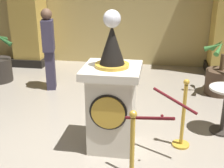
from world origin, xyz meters
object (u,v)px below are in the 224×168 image
object	(u,v)px
pedestal_clock	(112,98)
bystander_guest	(49,48)
stanchion_near	(132,166)
stanchion_far	(183,124)
potted_palm_right	(220,77)

from	to	relation	value
pedestal_clock	bystander_guest	bearing A→B (deg)	128.73
stanchion_near	stanchion_far	world-z (taller)	stanchion_near
potted_palm_right	stanchion_far	bearing A→B (deg)	-112.28
pedestal_clock	stanchion_near	world-z (taller)	pedestal_clock
stanchion_near	bystander_guest	xyz separation A→B (m)	(-1.97, 2.90, 0.53)
stanchion_near	bystander_guest	world-z (taller)	bystander_guest
potted_palm_right	bystander_guest	bearing A→B (deg)	-175.90
potted_palm_right	bystander_guest	world-z (taller)	bystander_guest
pedestal_clock	bystander_guest	size ratio (longest dim) A/B	1.13
pedestal_clock	bystander_guest	distance (m)	2.58
stanchion_near	potted_palm_right	xyz separation A→B (m)	(1.45, 3.14, -0.00)
pedestal_clock	bystander_guest	xyz separation A→B (m)	(-1.61, 2.01, 0.15)
pedestal_clock	stanchion_far	size ratio (longest dim) A/B	1.89
stanchion_near	potted_palm_right	world-z (taller)	potted_palm_right
pedestal_clock	potted_palm_right	xyz separation A→B (m)	(1.81, 2.25, -0.38)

